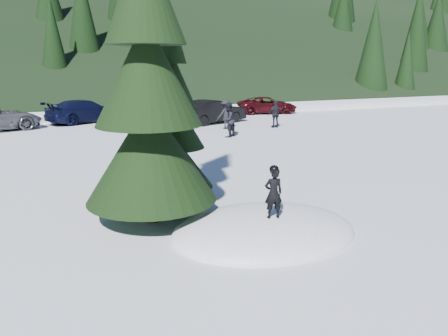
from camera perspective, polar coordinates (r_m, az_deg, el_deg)
name	(u,v)px	position (r m, az deg, el deg)	size (l,w,h in m)	color
ground	(264,232)	(10.40, 5.26, -8.36)	(200.00, 200.00, 0.00)	white
snow_mound	(264,232)	(10.40, 5.26, -8.36)	(4.48, 3.52, 0.96)	white
spruce_tall	(148,87)	(10.55, -9.92, 10.37)	(3.20, 3.20, 8.60)	black
spruce_short	(173,128)	(12.28, -6.67, 5.20)	(2.20, 2.20, 5.37)	black
child_skier	(273,193)	(9.78, 6.48, -3.30)	(0.42, 0.27, 1.14)	black
adult_0	(228,120)	(23.27, 0.56, 6.31)	(0.89, 0.69, 1.83)	black
adult_1	(276,114)	(26.87, 6.75, 7.02)	(0.97, 0.41, 1.66)	black
adult_2	(226,114)	(26.11, 0.24, 7.02)	(1.13, 0.65, 1.76)	black
car_3	(85,111)	(30.44, -17.68, 7.09)	(2.10, 5.18, 1.50)	black
car_4	(141,115)	(28.40, -10.81, 6.81)	(1.48, 3.68, 1.25)	#9C9EA4
car_5	(213,112)	(28.67, -1.45, 7.38)	(1.62, 4.64, 1.53)	black
car_6	(267,105)	(34.51, 5.68, 8.18)	(2.13, 4.61, 1.28)	#34090D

